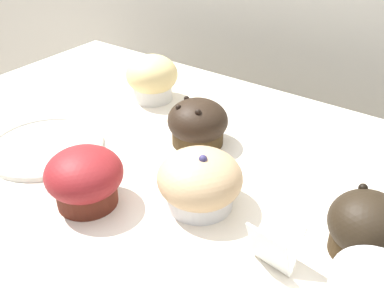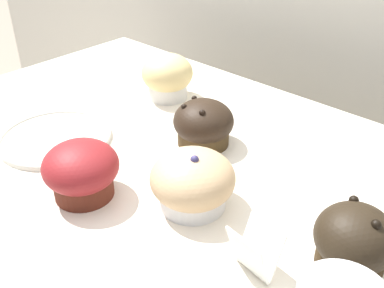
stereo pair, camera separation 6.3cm
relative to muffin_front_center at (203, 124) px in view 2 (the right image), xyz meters
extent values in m
cube|color=beige|center=(0.00, 0.54, -0.03)|extent=(3.20, 0.10, 1.80)
cylinder|color=#3F2E18|center=(0.00, 0.00, -0.01)|extent=(0.08, 0.08, 0.04)
ellipsoid|color=black|center=(0.00, 0.00, 0.01)|extent=(0.10, 0.10, 0.07)
sphere|color=black|center=(-0.03, 0.01, 0.03)|extent=(0.01, 0.01, 0.01)
sphere|color=black|center=(-0.02, -0.02, 0.03)|extent=(0.01, 0.01, 0.01)
sphere|color=black|center=(0.02, -0.02, 0.03)|extent=(0.01, 0.01, 0.01)
cylinder|color=black|center=(0.29, -0.09, -0.01)|extent=(0.07, 0.07, 0.04)
ellipsoid|color=black|center=(0.29, -0.09, 0.01)|extent=(0.09, 0.09, 0.07)
sphere|color=black|center=(0.31, -0.09, 0.04)|extent=(0.01, 0.01, 0.01)
sphere|color=black|center=(0.27, -0.07, 0.04)|extent=(0.01, 0.01, 0.01)
cylinder|color=silver|center=(0.09, -0.13, -0.01)|extent=(0.09, 0.09, 0.04)
ellipsoid|color=tan|center=(0.09, -0.13, 0.01)|extent=(0.11, 0.11, 0.07)
sphere|color=navy|center=(0.10, -0.13, 0.04)|extent=(0.01, 0.01, 0.01)
cylinder|color=#532014|center=(-0.03, -0.21, -0.01)|extent=(0.08, 0.08, 0.05)
ellipsoid|color=maroon|center=(-0.03, -0.21, 0.01)|extent=(0.10, 0.10, 0.06)
cylinder|color=white|center=(-0.16, 0.08, -0.01)|extent=(0.07, 0.07, 0.05)
ellipsoid|color=#E0C57E|center=(-0.16, 0.08, 0.02)|extent=(0.10, 0.10, 0.07)
cylinder|color=beige|center=(-0.18, -0.16, -0.03)|extent=(0.18, 0.18, 0.01)
torus|color=beige|center=(-0.18, -0.16, -0.03)|extent=(0.18, 0.18, 0.01)
cube|color=white|center=(0.22, -0.16, 0.00)|extent=(0.05, 0.03, 0.06)
cube|color=silver|center=(0.22, -0.18, 0.00)|extent=(0.05, 0.03, 0.06)
camera|label=1|loc=(0.35, -0.51, 0.35)|focal=42.00mm
camera|label=2|loc=(0.40, -0.47, 0.35)|focal=42.00mm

